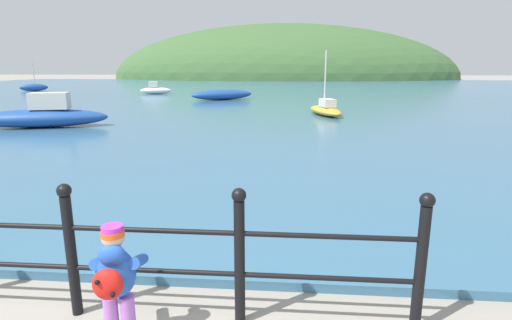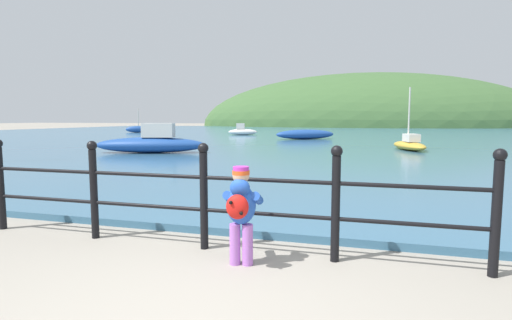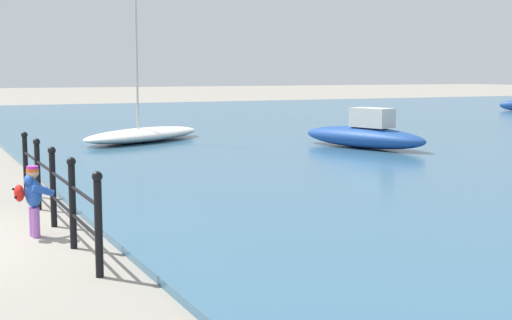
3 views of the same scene
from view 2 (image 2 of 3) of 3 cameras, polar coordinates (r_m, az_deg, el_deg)
ground_plane at (r=3.24m, az=-9.34°, el=-21.34°), size 200.00×200.00×0.00m
water at (r=34.64m, az=14.04°, el=3.47°), size 80.00×60.00×0.10m
far_hillside at (r=72.88m, az=15.17°, el=4.65°), size 59.26×32.60×18.41m
iron_railing at (r=4.54m, az=-7.47°, el=-4.68°), size 5.97×0.12×1.21m
child_in_coat at (r=4.00m, az=-2.19°, el=-6.63°), size 0.41×0.55×1.00m
boat_far_left at (r=39.79m, az=-16.59°, el=4.24°), size 2.15×1.66×2.32m
boat_twin_mast at (r=16.43m, az=-14.70°, el=2.33°), size 4.51×2.31×1.18m
boat_green_fishing at (r=26.32m, az=7.06°, el=3.65°), size 3.99×3.00×0.63m
boat_white_sailboat at (r=18.54m, az=21.07°, el=2.09°), size 1.66×3.06×2.72m
boat_far_right at (r=32.45m, az=-1.96°, el=4.12°), size 2.45×1.36×0.95m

